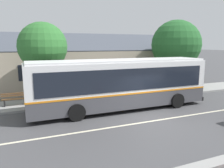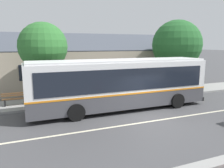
{
  "view_description": "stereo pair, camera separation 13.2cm",
  "coord_description": "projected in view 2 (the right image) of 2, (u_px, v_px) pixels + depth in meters",
  "views": [
    {
      "loc": [
        -6.82,
        -9.98,
        4.24
      ],
      "look_at": [
        -1.14,
        3.63,
        1.6
      ],
      "focal_mm": 35.0,
      "sensor_mm": 36.0,
      "label": 1
    },
    {
      "loc": [
        -6.7,
        -10.03,
        4.24
      ],
      "look_at": [
        -1.14,
        3.63,
        1.6
      ],
      "focal_mm": 35.0,
      "sensor_mm": 36.0,
      "label": 2
    }
  ],
  "objects": [
    {
      "name": "bench_by_building",
      "position": [
        16.0,
        99.0,
        14.94
      ],
      "size": [
        1.77,
        0.51,
        0.94
      ],
      "color": "brown",
      "rests_on": "sidewalk_far"
    },
    {
      "name": "sidewalk_far",
      "position": [
        114.0,
        97.0,
        17.83
      ],
      "size": [
        60.0,
        3.0,
        0.15
      ],
      "primitive_type": "cube",
      "color": "gray",
      "rests_on": "ground"
    },
    {
      "name": "community_building",
      "position": [
        96.0,
        66.0,
        24.59
      ],
      "size": [
        21.82,
        9.0,
        6.5
      ],
      "color": "tan",
      "rests_on": "ground"
    },
    {
      "name": "lane_divider_stripe",
      "position": [
        155.0,
        121.0,
        12.37
      ],
      "size": [
        60.0,
        0.16,
        0.01
      ],
      "primitive_type": "cube",
      "color": "beige",
      "rests_on": "ground"
    },
    {
      "name": "ground_plane",
      "position": [
        155.0,
        121.0,
        12.37
      ],
      "size": [
        300.0,
        300.0,
        0.0
      ],
      "primitive_type": "plane",
      "color": "#424244"
    },
    {
      "name": "bench_down_street",
      "position": [
        83.0,
        95.0,
        16.29
      ],
      "size": [
        1.75,
        0.51,
        0.94
      ],
      "color": "brown",
      "rests_on": "sidewalk_far"
    },
    {
      "name": "street_tree_secondary",
      "position": [
        42.0,
        48.0,
        15.6
      ],
      "size": [
        3.46,
        3.46,
        5.86
      ],
      "color": "#4C3828",
      "rests_on": "ground"
    },
    {
      "name": "transit_bus",
      "position": [
        121.0,
        83.0,
        14.4
      ],
      "size": [
        12.01,
        2.82,
        3.3
      ],
      "color": "#47474C",
      "rests_on": "ground"
    },
    {
      "name": "street_tree_primary",
      "position": [
        178.0,
        46.0,
        20.27
      ],
      "size": [
        4.53,
        4.53,
        6.53
      ],
      "color": "#4C3828",
      "rests_on": "ground"
    }
  ]
}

